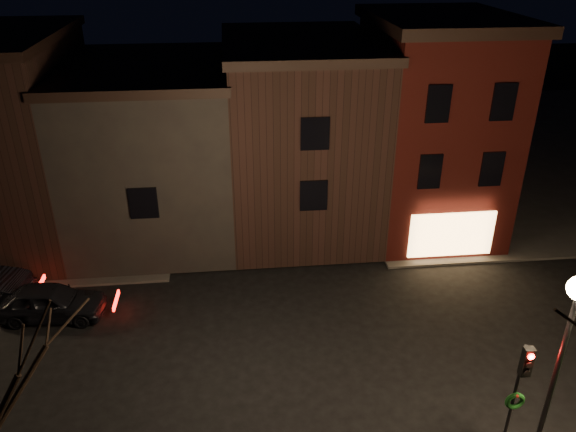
# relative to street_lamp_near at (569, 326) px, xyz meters

# --- Properties ---
(ground) EXTENTS (120.00, 120.00, 0.00)m
(ground) POSITION_rel_street_lamp_near_xyz_m (-6.20, 6.00, -5.18)
(ground) COLOR black
(ground) RESTS_ON ground
(sidewalk_far_right) EXTENTS (30.00, 30.00, 0.12)m
(sidewalk_far_right) POSITION_rel_street_lamp_near_xyz_m (13.80, 26.00, -5.12)
(sidewalk_far_right) COLOR #2D2B28
(sidewalk_far_right) RESTS_ON ground
(corner_building) EXTENTS (6.50, 8.50, 10.50)m
(corner_building) POSITION_rel_street_lamp_near_xyz_m (1.80, 15.47, 0.22)
(corner_building) COLOR #430F0C
(corner_building) RESTS_ON ground
(row_building_a) EXTENTS (7.30, 10.30, 9.40)m
(row_building_a) POSITION_rel_street_lamp_near_xyz_m (-4.70, 16.50, -0.34)
(row_building_a) COLOR black
(row_building_a) RESTS_ON ground
(row_building_b) EXTENTS (7.80, 10.30, 8.40)m
(row_building_b) POSITION_rel_street_lamp_near_xyz_m (-11.95, 16.50, -0.85)
(row_building_b) COLOR black
(row_building_b) RESTS_ON ground
(street_lamp_near) EXTENTS (0.60, 0.60, 6.48)m
(street_lamp_near) POSITION_rel_street_lamp_near_xyz_m (0.00, 0.00, 0.00)
(street_lamp_near) COLOR black
(street_lamp_near) RESTS_ON sidewalk_near_right
(traffic_signal) EXTENTS (0.58, 0.38, 4.05)m
(traffic_signal) POSITION_rel_street_lamp_near_xyz_m (-0.60, 0.49, -2.37)
(traffic_signal) COLOR black
(traffic_signal) RESTS_ON sidewalk_near_right
(parked_car_a) EXTENTS (4.42, 2.05, 1.46)m
(parked_car_a) POSITION_rel_street_lamp_near_xyz_m (-15.65, 8.94, -4.45)
(parked_car_a) COLOR black
(parked_car_a) RESTS_ON ground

